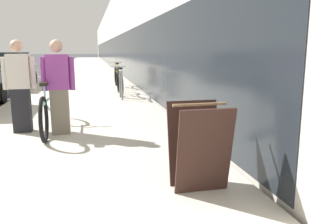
{
  "coord_description": "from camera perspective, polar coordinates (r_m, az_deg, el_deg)",
  "views": [
    {
      "loc": [
        5.47,
        -4.85,
        1.54
      ],
      "look_at": [
        9.61,
        12.67,
        -1.91
      ],
      "focal_mm": 35.0,
      "sensor_mm": 36.0,
      "label": 1
    }
  ],
  "objects": [
    {
      "name": "tandem_bicycle",
      "position": [
        6.17,
        -19.88,
        0.52
      ],
      "size": [
        0.52,
        2.39,
        0.91
      ],
      "color": "black",
      "rests_on": "sidewalk_slab"
    },
    {
      "name": "sandwich_board_sign",
      "position": [
        3.39,
        5.41,
        -5.91
      ],
      "size": [
        0.56,
        0.56,
        0.9
      ],
      "color": "#331E19",
      "rests_on": "sidewalk_slab"
    },
    {
      "name": "person_bystander",
      "position": [
        6.19,
        -24.39,
        4.07
      ],
      "size": [
        0.54,
        0.21,
        1.59
      ],
      "color": "black",
      "rests_on": "sidewalk_slab"
    },
    {
      "name": "sidewalk_slab",
      "position": [
        25.89,
        -14.07,
        7.26
      ],
      "size": [
        3.91,
        70.0,
        0.11
      ],
      "color": "#BCB5A5",
      "rests_on": "ground"
    },
    {
      "name": "vintage_roadster_curbside",
      "position": [
        14.46,
        -26.76,
        6.21
      ],
      "size": [
        1.98,
        4.49,
        1.43
      ],
      "color": "#4C5156",
      "rests_on": "ground"
    },
    {
      "name": "bike_rack_hoop",
      "position": [
        9.64,
        -8.22,
        5.32
      ],
      "size": [
        0.05,
        0.6,
        0.84
      ],
      "color": "gray",
      "rests_on": "sidewalk_slab"
    },
    {
      "name": "storefront_facade",
      "position": [
        34.52,
        -2.19,
        12.57
      ],
      "size": [
        10.01,
        70.0,
        5.16
      ],
      "color": "#BCB7AD",
      "rests_on": "ground"
    },
    {
      "name": "cruiser_bike_middle",
      "position": [
        12.79,
        -8.91,
        6.1
      ],
      "size": [
        0.52,
        1.72,
        0.94
      ],
      "color": "black",
      "rests_on": "sidewalk_slab"
    },
    {
      "name": "person_rider",
      "position": [
        5.81,
        -18.5,
        4.08
      ],
      "size": [
        0.54,
        0.21,
        1.59
      ],
      "color": "#756B5B",
      "rests_on": "sidewalk_slab"
    },
    {
      "name": "cruiser_bike_nearest",
      "position": [
        10.55,
        -8.38,
        5.04
      ],
      "size": [
        0.52,
        1.79,
        0.89
      ],
      "color": "black",
      "rests_on": "sidewalk_slab"
    }
  ]
}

